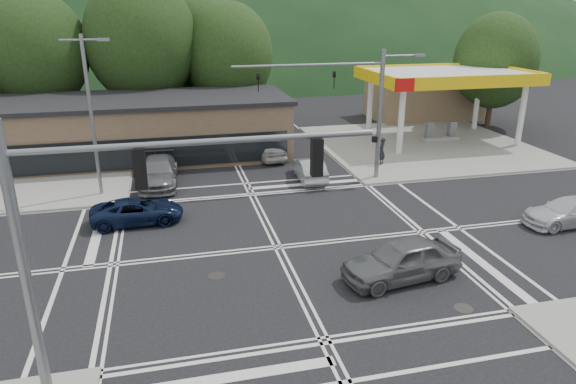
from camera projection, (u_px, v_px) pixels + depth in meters
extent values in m
plane|color=black|center=(278.00, 247.00, 23.41)|extent=(120.00, 120.00, 0.00)
cube|color=gray|center=(423.00, 145.00, 40.37)|extent=(16.00, 16.00, 0.15)
cube|color=gray|center=(7.00, 172.00, 33.82)|extent=(16.00, 16.00, 0.15)
cylinder|color=silver|center=(401.00, 122.00, 37.06)|extent=(0.44, 0.44, 5.00)
cylinder|color=silver|center=(370.00, 107.00, 42.55)|extent=(0.44, 0.44, 5.00)
cylinder|color=silver|center=(522.00, 115.00, 39.25)|extent=(0.44, 0.44, 5.00)
cylinder|color=silver|center=(477.00, 102.00, 44.73)|extent=(0.44, 0.44, 5.00)
cube|color=silver|center=(446.00, 75.00, 39.94)|extent=(12.00, 8.00, 0.60)
cube|color=yellow|center=(475.00, 82.00, 36.29)|extent=(12.20, 0.25, 0.90)
cube|color=yellow|center=(422.00, 69.00, 43.60)|extent=(12.20, 0.25, 0.90)
cube|color=yellow|center=(374.00, 78.00, 38.63)|extent=(0.25, 8.20, 0.90)
cube|color=yellow|center=(514.00, 73.00, 41.25)|extent=(0.25, 8.20, 0.90)
cube|color=red|center=(405.00, 85.00, 34.95)|extent=(1.40, 0.12, 0.90)
cube|color=gray|center=(440.00, 138.00, 41.67)|extent=(3.00, 1.00, 0.30)
cube|color=slate|center=(429.00, 131.00, 41.21)|extent=(0.60, 0.50, 1.30)
cube|color=slate|center=(452.00, 129.00, 41.65)|extent=(0.60, 0.50, 1.30)
cube|color=#846B4F|center=(423.00, 98.00, 49.99)|extent=(10.00, 6.00, 3.80)
cube|color=brown|center=(117.00, 131.00, 36.52)|extent=(24.00, 8.00, 4.00)
ellipsoid|color=#163117|center=(184.00, 60.00, 105.70)|extent=(252.00, 126.00, 140.00)
cylinder|color=#382619|center=(45.00, 110.00, 41.47)|extent=(0.50, 0.50, 4.84)
ellipsoid|color=black|center=(35.00, 50.00, 39.86)|extent=(8.00, 8.00, 9.20)
cylinder|color=#382619|center=(147.00, 104.00, 43.14)|extent=(0.50, 0.50, 5.28)
ellipsoid|color=black|center=(141.00, 40.00, 41.38)|extent=(9.00, 9.00, 10.35)
cylinder|color=#382619|center=(230.00, 105.00, 44.82)|extent=(0.50, 0.50, 4.40)
ellipsoid|color=black|center=(228.00, 55.00, 43.35)|extent=(7.60, 7.60, 8.74)
cylinder|color=#382619|center=(192.00, 97.00, 47.75)|extent=(0.50, 0.50, 4.84)
ellipsoid|color=black|center=(189.00, 44.00, 46.13)|extent=(8.40, 8.40, 9.66)
cylinder|color=#382619|center=(490.00, 105.00, 46.26)|extent=(0.50, 0.50, 3.96)
ellipsoid|color=black|center=(496.00, 61.00, 44.94)|extent=(7.20, 7.20, 8.28)
cylinder|color=slate|center=(92.00, 119.00, 28.25)|extent=(0.20, 0.20, 9.00)
cylinder|color=slate|center=(81.00, 40.00, 26.81)|extent=(2.20, 0.12, 0.12)
cube|color=slate|center=(103.00, 40.00, 27.05)|extent=(0.60, 0.25, 0.15)
cylinder|color=slate|center=(380.00, 117.00, 31.33)|extent=(0.28, 0.28, 8.00)
cylinder|color=slate|center=(310.00, 65.00, 29.26)|extent=(9.00, 0.16, 0.16)
imported|color=black|center=(334.00, 80.00, 29.89)|extent=(0.16, 0.20, 1.00)
imported|color=black|center=(258.00, 83.00, 28.91)|extent=(0.16, 0.20, 1.00)
cylinder|color=slate|center=(402.00, 56.00, 30.37)|extent=(2.40, 0.12, 0.12)
cube|color=slate|center=(419.00, 55.00, 30.61)|extent=(0.70, 0.30, 0.15)
cube|color=black|center=(374.00, 139.00, 31.76)|extent=(0.25, 0.30, 0.35)
cylinder|color=slate|center=(26.00, 278.00, 12.76)|extent=(0.28, 0.28, 8.00)
cylinder|color=slate|center=(201.00, 142.00, 12.65)|extent=(9.00, 0.16, 0.16)
cube|color=black|center=(140.00, 170.00, 12.52)|extent=(0.30, 0.25, 1.00)
cube|color=black|center=(317.00, 158.00, 13.51)|extent=(0.30, 0.25, 1.00)
imported|color=#0B1632|center=(137.00, 211.00, 25.85)|extent=(4.62, 2.27, 1.26)
imported|color=#5B5D5F|center=(402.00, 260.00, 20.45)|extent=(5.13, 2.67, 1.67)
imported|color=silver|center=(568.00, 212.00, 25.65)|extent=(4.65, 1.95, 1.34)
imported|color=#9DA0A4|center=(309.00, 169.00, 32.27)|extent=(1.74, 4.37, 1.41)
imported|color=#B6B5B1|center=(267.00, 148.00, 36.79)|extent=(2.30, 4.62, 1.51)
imported|color=#5D5F61|center=(158.00, 172.00, 31.41)|extent=(2.53, 5.65, 1.61)
imported|color=black|center=(382.00, 151.00, 34.88)|extent=(0.79, 0.79, 1.85)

